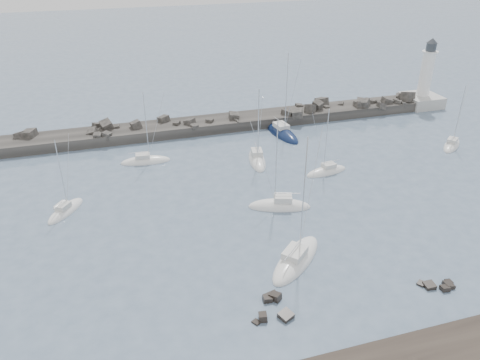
% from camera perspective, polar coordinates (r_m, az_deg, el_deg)
% --- Properties ---
extents(ground, '(400.00, 400.00, 0.00)m').
position_cam_1_polar(ground, '(54.90, 4.06, -8.25)').
color(ground, slate).
rests_on(ground, ground).
extents(rock_cluster_near, '(4.19, 4.43, 1.37)m').
position_cam_1_polar(rock_cluster_near, '(47.37, 4.08, -15.05)').
color(rock_cluster_near, black).
rests_on(rock_cluster_near, ground).
extents(rock_cluster_far, '(3.87, 2.40, 1.19)m').
position_cam_1_polar(rock_cluster_far, '(53.63, 23.01, -11.83)').
color(rock_cluster_far, black).
rests_on(rock_cluster_far, ground).
extents(breakwater, '(115.00, 7.35, 5.36)m').
position_cam_1_polar(breakwater, '(85.91, -9.23, 5.76)').
color(breakwater, '#2D2B28').
rests_on(breakwater, ground).
extents(lighthouse, '(7.00, 7.00, 14.60)m').
position_cam_1_polar(lighthouse, '(105.55, 21.40, 10.03)').
color(lighthouse, '#A9A9A3').
rests_on(lighthouse, ground).
extents(sailboat_3, '(5.63, 6.73, 10.81)m').
position_cam_1_polar(sailboat_3, '(65.29, -20.48, -3.57)').
color(sailboat_3, white).
rests_on(sailboat_3, ground).
extents(sailboat_4, '(8.01, 3.10, 12.37)m').
position_cam_1_polar(sailboat_4, '(75.76, -11.43, 2.24)').
color(sailboat_4, white).
rests_on(sailboat_4, ground).
extents(sailboat_5, '(8.69, 4.98, 13.33)m').
position_cam_1_polar(sailboat_5, '(62.38, 4.86, -3.21)').
color(sailboat_5, white).
rests_on(sailboat_5, ground).
extents(sailboat_6, '(3.95, 8.48, 13.14)m').
position_cam_1_polar(sailboat_6, '(74.61, 2.09, 2.42)').
color(sailboat_6, white).
rests_on(sailboat_6, ground).
extents(sailboat_7, '(9.50, 9.10, 15.83)m').
position_cam_1_polar(sailboat_7, '(53.08, 6.84, -9.65)').
color(sailboat_7, white).
rests_on(sailboat_7, ground).
extents(sailboat_8, '(4.50, 10.42, 15.95)m').
position_cam_1_polar(sailboat_8, '(85.05, 5.16, 5.65)').
color(sailboat_8, '#0F1C3F').
rests_on(sailboat_8, ground).
extents(sailboat_9, '(7.21, 3.19, 11.16)m').
position_cam_1_polar(sailboat_9, '(72.19, 10.49, 0.99)').
color(sailboat_9, white).
rests_on(sailboat_9, ground).
extents(sailboat_11, '(6.87, 6.20, 11.39)m').
position_cam_1_polar(sailboat_11, '(87.67, 24.38, 3.86)').
color(sailboat_11, white).
rests_on(sailboat_11, ground).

